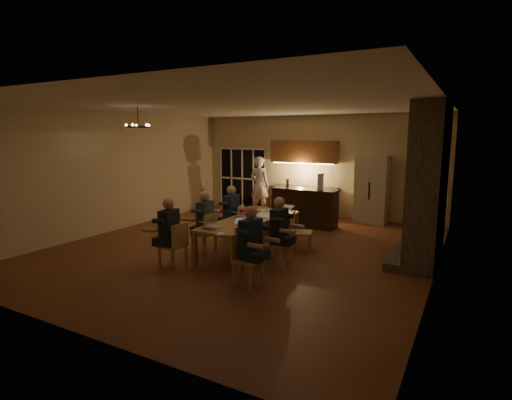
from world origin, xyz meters
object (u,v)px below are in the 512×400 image
object	(u,v)px
chair_left_near	(172,245)
chair_right_far	(302,232)
chair_left_far	(233,223)
laptop_c	(242,213)
laptop_e	(263,206)
redcup_far	(284,207)
bar_island	(305,207)
can_cola	(276,206)
laptop_a	(211,222)
laptop_b	(241,223)
chair_right_near	(248,260)
plate_left	(215,227)
chair_right_mid	(276,243)
plate_near	(250,226)
bar_bottle	(287,183)
standing_person	(260,185)
mug_back	(256,210)
mug_front	(237,222)
refrigerator	(372,189)
person_right_mid	(279,232)
chandelier	(138,127)
dining_table	(251,236)
redcup_mid	(242,212)
laptop_d	(262,216)
mug_mid	(266,213)
plate_far	(282,215)
bar_blender	(321,182)
chair_left_mid	(204,233)
person_left_far	(231,214)
can_silver	(238,223)
person_left_mid	(205,222)
person_left_near	(169,233)
laptop_f	(284,208)
redcup_near	(237,231)

from	to	relation	value
chair_left_near	chair_right_far	world-z (taller)	same
chair_left_far	laptop_c	size ratio (longest dim) A/B	2.78
laptop_e	redcup_far	xyz separation A→B (m)	(0.39, 0.39, -0.05)
bar_island	can_cola	size ratio (longest dim) A/B	15.93
laptop_a	laptop_b	size ratio (longest dim) A/B	1.00
chair_right_near	chair_left_near	bearing A→B (deg)	93.52
chair_right_far	laptop_c	xyz separation A→B (m)	(-1.21, -0.54, 0.42)
plate_left	chair_right_mid	bearing A→B (deg)	25.59
chair_left_near	plate_near	xyz separation A→B (m)	(1.20, 0.96, 0.31)
chair_left_near	bar_bottle	world-z (taller)	bar_bottle
redcup_far	chair_right_near	bearing A→B (deg)	-76.53
standing_person	mug_back	xyz separation A→B (m)	(1.63, -3.23, -0.15)
laptop_b	mug_front	size ratio (longest dim) A/B	3.20
refrigerator	person_right_mid	bearing A→B (deg)	-97.96
chandelier	dining_table	bearing A→B (deg)	16.16
person_right_mid	mug_back	world-z (taller)	person_right_mid
laptop_e	redcup_mid	xyz separation A→B (m)	(-0.23, -0.62, -0.05)
laptop_d	mug_mid	xyz separation A→B (m)	(-0.22, 0.63, -0.06)
mug_mid	redcup_far	distance (m)	0.82
plate_far	bar_bottle	bearing A→B (deg)	111.40
laptop_c	bar_blender	bearing A→B (deg)	-95.22
chair_right_far	plate_near	bearing A→B (deg)	139.56
chair_left_near	laptop_b	distance (m)	1.42
refrigerator	can_cola	world-z (taller)	refrigerator
chair_left_mid	laptop_b	size ratio (longest dim) A/B	2.78
person_right_mid	person_left_far	xyz separation A→B (m)	(-1.78, 1.07, 0.00)
bar_island	laptop_e	size ratio (longest dim) A/B	5.97
redcup_mid	can_silver	xyz separation A→B (m)	(0.54, -1.04, 0.00)
chair_right_mid	mug_mid	world-z (taller)	chair_right_mid
chair_left_near	chair_left_mid	distance (m)	1.07
redcup_mid	plate_left	bearing A→B (deg)	-81.74
person_left_mid	dining_table	bearing A→B (deg)	111.57
can_silver	dining_table	bearing A→B (deg)	96.19
person_left_near	standing_person	bearing A→B (deg)	-176.06
chair_left_near	bar_blender	world-z (taller)	bar_blender
refrigerator	person_left_near	size ratio (longest dim) A/B	1.45
redcup_far	laptop_a	bearing A→B (deg)	-100.64
laptop_a	plate_left	xyz separation A→B (m)	(0.04, 0.07, -0.10)
plate_left	laptop_d	bearing A→B (deg)	59.77
person_left_mid	person_left_far	world-z (taller)	same
laptop_a	laptop_b	world-z (taller)	same
chair_right_far	mug_back	xyz separation A→B (m)	(-1.27, 0.18, 0.36)
laptop_f	plate_near	world-z (taller)	laptop_f
refrigerator	chair_right_near	xyz separation A→B (m)	(-0.70, -6.07, -0.55)
chair_left_near	laptop_a	distance (m)	0.87
chair_left_far	chair_right_mid	distance (m)	2.05
chandelier	laptop_c	size ratio (longest dim) A/B	1.71
chair_right_far	plate_far	world-z (taller)	chair_right_far
chandelier	redcup_mid	distance (m)	3.01
mug_back	redcup_near	distance (m)	2.19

